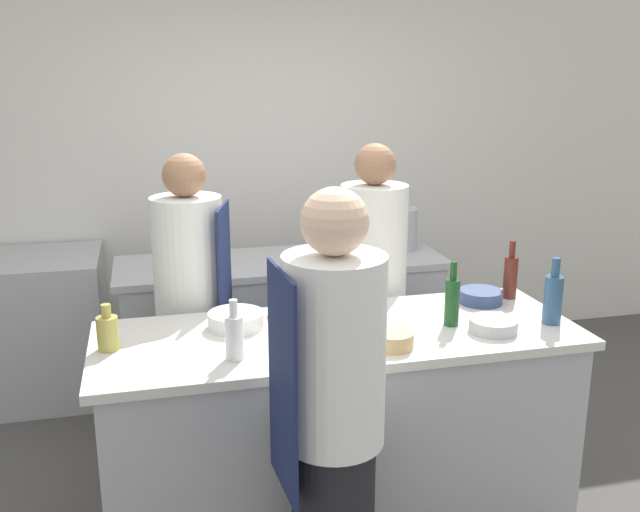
{
  "coord_description": "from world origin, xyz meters",
  "views": [
    {
      "loc": [
        -0.79,
        -2.82,
        2.08
      ],
      "look_at": [
        0.0,
        0.35,
        1.19
      ],
      "focal_mm": 40.0,
      "sensor_mm": 36.0,
      "label": 1
    }
  ],
  "objects_px": {
    "bowl_ceramic_blue": "(481,296)",
    "stockpot": "(397,228)",
    "bottle_cooking_oil": "(108,332)",
    "oven_range": "(45,327)",
    "bottle_olive_oil": "(234,336)",
    "bottle_sauce": "(510,275)",
    "chef_at_prep_near": "(333,422)",
    "chef_at_pass_far": "(372,301)",
    "bowl_mixing_large": "(493,325)",
    "bowl_prep_small": "(236,320)",
    "chef_at_stove": "(192,317)",
    "bottle_vinegar": "(553,298)",
    "bowl_wooden_salad": "(393,340)",
    "bottle_wine": "(452,300)"
  },
  "relations": [
    {
      "from": "bottle_olive_oil",
      "to": "bowl_mixing_large",
      "type": "distance_m",
      "value": 1.14
    },
    {
      "from": "chef_at_prep_near",
      "to": "chef_at_pass_far",
      "type": "bearing_deg",
      "value": -27.62
    },
    {
      "from": "bowl_prep_small",
      "to": "bottle_olive_oil",
      "type": "bearing_deg",
      "value": -98.25
    },
    {
      "from": "chef_at_stove",
      "to": "chef_at_pass_far",
      "type": "relative_size",
      "value": 0.99
    },
    {
      "from": "bottle_cooking_oil",
      "to": "bowl_ceramic_blue",
      "type": "distance_m",
      "value": 1.76
    },
    {
      "from": "bowl_ceramic_blue",
      "to": "bowl_wooden_salad",
      "type": "bearing_deg",
      "value": -144.46
    },
    {
      "from": "chef_at_prep_near",
      "to": "bottle_cooking_oil",
      "type": "relative_size",
      "value": 8.64
    },
    {
      "from": "chef_at_stove",
      "to": "bottle_vinegar",
      "type": "relative_size",
      "value": 5.44
    },
    {
      "from": "chef_at_pass_far",
      "to": "bowl_wooden_salad",
      "type": "height_order",
      "value": "chef_at_pass_far"
    },
    {
      "from": "bottle_olive_oil",
      "to": "bottle_wine",
      "type": "bearing_deg",
      "value": 8.39
    },
    {
      "from": "oven_range",
      "to": "bottle_olive_oil",
      "type": "relative_size",
      "value": 3.7
    },
    {
      "from": "bowl_ceramic_blue",
      "to": "bowl_prep_small",
      "type": "bearing_deg",
      "value": -177.89
    },
    {
      "from": "chef_at_stove",
      "to": "bottle_wine",
      "type": "distance_m",
      "value": 1.32
    },
    {
      "from": "chef_at_prep_near",
      "to": "oven_range",
      "type": "bearing_deg",
      "value": 24.57
    },
    {
      "from": "chef_at_stove",
      "to": "chef_at_pass_far",
      "type": "xyz_separation_m",
      "value": [
        0.95,
        -0.01,
        0.01
      ]
    },
    {
      "from": "bottle_sauce",
      "to": "stockpot",
      "type": "relative_size",
      "value": 1.13
    },
    {
      "from": "chef_at_pass_far",
      "to": "bottle_wine",
      "type": "xyz_separation_m",
      "value": [
        0.15,
        -0.67,
        0.21
      ]
    },
    {
      "from": "chef_at_stove",
      "to": "bottle_sauce",
      "type": "xyz_separation_m",
      "value": [
        1.55,
        -0.39,
        0.22
      ]
    },
    {
      "from": "chef_at_pass_far",
      "to": "bottle_cooking_oil",
      "type": "distance_m",
      "value": 1.46
    },
    {
      "from": "bowl_prep_small",
      "to": "bottle_vinegar",
      "type": "bearing_deg",
      "value": -11.93
    },
    {
      "from": "bottle_vinegar",
      "to": "bowl_mixing_large",
      "type": "xyz_separation_m",
      "value": [
        -0.3,
        -0.03,
        -0.09
      ]
    },
    {
      "from": "chef_at_prep_near",
      "to": "bottle_wine",
      "type": "relative_size",
      "value": 5.73
    },
    {
      "from": "chef_at_pass_far",
      "to": "stockpot",
      "type": "bearing_deg",
      "value": -7.04
    },
    {
      "from": "oven_range",
      "to": "chef_at_stove",
      "type": "height_order",
      "value": "chef_at_stove"
    },
    {
      "from": "chef_at_stove",
      "to": "bottle_vinegar",
      "type": "distance_m",
      "value": 1.75
    },
    {
      "from": "bottle_olive_oil",
      "to": "bottle_sauce",
      "type": "xyz_separation_m",
      "value": [
        1.43,
        0.43,
        0.02
      ]
    },
    {
      "from": "chef_at_prep_near",
      "to": "bottle_cooking_oil",
      "type": "distance_m",
      "value": 1.03
    },
    {
      "from": "bowl_prep_small",
      "to": "bowl_wooden_salad",
      "type": "height_order",
      "value": "bowl_prep_small"
    },
    {
      "from": "oven_range",
      "to": "bowl_prep_small",
      "type": "relative_size",
      "value": 3.7
    },
    {
      "from": "bottle_cooking_oil",
      "to": "stockpot",
      "type": "bearing_deg",
      "value": 36.86
    },
    {
      "from": "chef_at_prep_near",
      "to": "chef_at_stove",
      "type": "distance_m",
      "value": 1.32
    },
    {
      "from": "bottle_sauce",
      "to": "stockpot",
      "type": "height_order",
      "value": "bottle_sauce"
    },
    {
      "from": "chef_at_pass_far",
      "to": "bowl_ceramic_blue",
      "type": "relative_size",
      "value": 7.99
    },
    {
      "from": "bowl_ceramic_blue",
      "to": "stockpot",
      "type": "distance_m",
      "value": 1.12
    },
    {
      "from": "bowl_mixing_large",
      "to": "bowl_wooden_salad",
      "type": "xyz_separation_m",
      "value": [
        -0.49,
        -0.07,
        0.01
      ]
    },
    {
      "from": "bottle_cooking_oil",
      "to": "chef_at_pass_far",
      "type": "bearing_deg",
      "value": 24.01
    },
    {
      "from": "chef_at_stove",
      "to": "chef_at_pass_far",
      "type": "bearing_deg",
      "value": 104.93
    },
    {
      "from": "bottle_olive_oil",
      "to": "bottle_vinegar",
      "type": "xyz_separation_m",
      "value": [
        1.44,
        0.06,
        0.02
      ]
    },
    {
      "from": "chef_at_stove",
      "to": "bowl_prep_small",
      "type": "xyz_separation_m",
      "value": [
        0.17,
        -0.48,
        0.14
      ]
    },
    {
      "from": "chef_at_prep_near",
      "to": "bottle_wine",
      "type": "distance_m",
      "value": 0.93
    },
    {
      "from": "bowl_mixing_large",
      "to": "bowl_prep_small",
      "type": "distance_m",
      "value": 1.13
    },
    {
      "from": "chef_at_stove",
      "to": "bowl_mixing_large",
      "type": "height_order",
      "value": "chef_at_stove"
    },
    {
      "from": "chef_at_pass_far",
      "to": "bottle_sauce",
      "type": "relative_size",
      "value": 5.74
    },
    {
      "from": "oven_range",
      "to": "chef_at_prep_near",
      "type": "relative_size",
      "value": 0.54
    },
    {
      "from": "bowl_wooden_salad",
      "to": "bottle_sauce",
      "type": "bearing_deg",
      "value": 31.05
    },
    {
      "from": "chef_at_prep_near",
      "to": "bowl_ceramic_blue",
      "type": "distance_m",
      "value": 1.28
    },
    {
      "from": "bowl_mixing_large",
      "to": "bottle_sauce",
      "type": "bearing_deg",
      "value": 53.75
    },
    {
      "from": "chef_at_prep_near",
      "to": "bowl_prep_small",
      "type": "distance_m",
      "value": 0.83
    },
    {
      "from": "bottle_wine",
      "to": "bowl_ceramic_blue",
      "type": "bearing_deg",
      "value": 43.0
    },
    {
      "from": "bottle_olive_oil",
      "to": "bottle_vinegar",
      "type": "relative_size",
      "value": 0.81
    }
  ]
}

